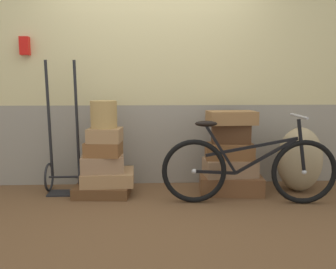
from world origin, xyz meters
name	(u,v)px	position (x,y,z in m)	size (l,w,h in m)	color
ground	(154,207)	(0.00, 0.00, -0.03)	(8.80, 5.20, 0.06)	brown
station_building	(153,51)	(0.01, 0.85, 1.58)	(6.80, 0.74, 3.14)	gray
suitcase_0	(103,189)	(-0.55, 0.34, 0.06)	(0.58, 0.46, 0.11)	brown
suitcase_1	(108,177)	(-0.49, 0.36, 0.19)	(0.55, 0.45, 0.14)	#9E754C
suitcase_2	(103,163)	(-0.55, 0.35, 0.34)	(0.45, 0.35, 0.17)	#937051
suitcase_3	(103,149)	(-0.53, 0.32, 0.51)	(0.37, 0.30, 0.15)	brown
suitcase_4	(105,135)	(-0.51, 0.32, 0.65)	(0.34, 0.30, 0.15)	#9E754C
suitcase_5	(230,184)	(0.85, 0.33, 0.10)	(0.67, 0.41, 0.20)	brown
suitcase_6	(230,167)	(0.83, 0.32, 0.29)	(0.55, 0.32, 0.18)	#937051
suitcase_7	(229,151)	(0.82, 0.32, 0.47)	(0.51, 0.27, 0.17)	brown
suitcase_8	(231,134)	(0.84, 0.36, 0.65)	(0.41, 0.23, 0.21)	#4C2D19
suitcase_9	(231,118)	(0.84, 0.34, 0.83)	(0.51, 0.31, 0.14)	olive
wicker_basket	(104,114)	(-0.52, 0.34, 0.87)	(0.28, 0.28, 0.29)	#A8844C
luggage_trolley	(65,163)	(-0.98, 0.48, 0.32)	(0.39, 0.38, 1.44)	black
burlap_sack	(300,159)	(1.63, 0.36, 0.36)	(0.49, 0.42, 0.72)	#9E8966
bicycle	(248,169)	(0.94, -0.02, 0.35)	(1.73, 0.46, 0.89)	black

